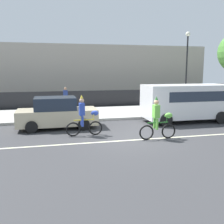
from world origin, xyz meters
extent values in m
plane|color=#38383A|center=(0.00, 0.00, 0.00)|extent=(80.00, 80.00, 0.00)
cube|color=beige|center=(0.00, -0.50, 0.00)|extent=(36.00, 0.14, 0.01)
cube|color=#ADAAA3|center=(0.00, 6.50, 0.07)|extent=(60.00, 5.00, 0.15)
cube|color=black|center=(0.00, 9.40, 0.70)|extent=(40.00, 0.08, 1.40)
cube|color=#B2A899|center=(-1.75, 18.00, 2.71)|extent=(28.00, 8.00, 5.42)
torus|color=black|center=(-1.72, 0.79, 0.33)|extent=(0.67, 0.09, 0.67)
torus|color=black|center=(-2.77, 0.76, 0.33)|extent=(0.67, 0.09, 0.67)
cylinder|color=gold|center=(-2.24, 0.78, 0.75)|extent=(0.97, 0.08, 0.05)
cylinder|color=gold|center=(-2.39, 0.77, 0.84)|extent=(0.04, 0.04, 0.18)
cylinder|color=gold|center=(-1.82, 0.79, 0.86)|extent=(0.04, 0.04, 0.23)
cylinder|color=gold|center=(-1.82, 0.79, 0.98)|extent=(0.05, 0.50, 0.03)
ellipsoid|color=#2D47B2|center=(-1.74, 0.79, 1.05)|extent=(0.37, 0.21, 0.24)
cube|color=#2D47B2|center=(-2.34, 0.77, 1.26)|extent=(0.25, 0.33, 0.56)
sphere|color=tan|center=(-2.34, 0.77, 1.66)|extent=(0.22, 0.22, 0.22)
cone|color=gold|center=(-2.34, 0.77, 1.84)|extent=(0.14, 0.14, 0.16)
cylinder|color=#2D47B2|center=(-2.34, 0.63, 0.71)|extent=(0.11, 0.11, 0.48)
cylinder|color=#2D47B2|center=(-2.34, 0.91, 0.71)|extent=(0.11, 0.11, 0.48)
torus|color=black|center=(1.36, -0.60, 0.33)|extent=(0.67, 0.08, 0.67)
torus|color=black|center=(0.31, -0.61, 0.33)|extent=(0.67, 0.08, 0.67)
cylinder|color=#266626|center=(0.83, -0.60, 0.75)|extent=(0.97, 0.06, 0.05)
cylinder|color=#266626|center=(0.68, -0.60, 0.84)|extent=(0.04, 0.04, 0.18)
cylinder|color=#266626|center=(1.25, -0.60, 0.86)|extent=(0.04, 0.04, 0.23)
cylinder|color=#266626|center=(1.25, -0.60, 0.98)|extent=(0.04, 0.50, 0.03)
ellipsoid|color=#72CC4C|center=(1.34, -0.60, 1.05)|extent=(0.36, 0.20, 0.24)
cube|color=#72CC4C|center=(0.73, -0.60, 1.26)|extent=(0.24, 0.32, 0.56)
sphere|color=tan|center=(0.73, -0.60, 1.66)|extent=(0.22, 0.22, 0.22)
cone|color=#266626|center=(0.73, -0.60, 1.84)|extent=(0.14, 0.14, 0.16)
cylinder|color=#72CC4C|center=(0.74, -0.74, 0.71)|extent=(0.11, 0.11, 0.48)
cylinder|color=#72CC4C|center=(0.73, -0.46, 0.71)|extent=(0.11, 0.11, 0.48)
cube|color=white|center=(4.01, 2.70, 1.23)|extent=(5.00, 2.00, 1.90)
cube|color=#283342|center=(4.41, 2.70, 1.58)|extent=(3.90, 2.02, 0.56)
cylinder|color=black|center=(5.71, 1.70, 0.35)|extent=(0.70, 0.22, 0.70)
cylinder|color=black|center=(5.71, 3.70, 0.35)|extent=(0.70, 0.22, 0.70)
cylinder|color=black|center=(2.31, 1.70, 0.35)|extent=(0.70, 0.22, 0.70)
cylinder|color=black|center=(2.31, 3.70, 0.35)|extent=(0.70, 0.22, 0.70)
cube|color=beige|center=(-3.40, 2.73, 0.60)|extent=(4.10, 1.72, 0.80)
cube|color=#232D3D|center=(-3.50, 2.73, 1.32)|extent=(2.10, 1.58, 0.64)
cylinder|color=black|center=(-2.12, 1.87, 0.30)|extent=(0.60, 0.20, 0.60)
cylinder|color=black|center=(-2.12, 3.59, 0.30)|extent=(0.60, 0.20, 0.60)
cylinder|color=black|center=(-4.67, 1.87, 0.30)|extent=(0.60, 0.20, 0.60)
cylinder|color=black|center=(-4.67, 3.59, 0.30)|extent=(0.60, 0.20, 0.60)
cylinder|color=black|center=(7.09, 8.33, 2.90)|extent=(0.12, 0.12, 5.50)
sphere|color=#EAEACC|center=(7.09, 8.33, 5.83)|extent=(0.36, 0.36, 0.36)
cylinder|color=#33333D|center=(-2.62, 8.22, 0.57)|extent=(0.20, 0.20, 0.85)
cube|color=navy|center=(-2.62, 8.22, 1.28)|extent=(0.32, 0.20, 0.56)
sphere|color=#9E7051|center=(-2.62, 8.22, 1.67)|extent=(0.20, 0.20, 0.20)
camera|label=1|loc=(-3.76, -11.10, 3.07)|focal=42.00mm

